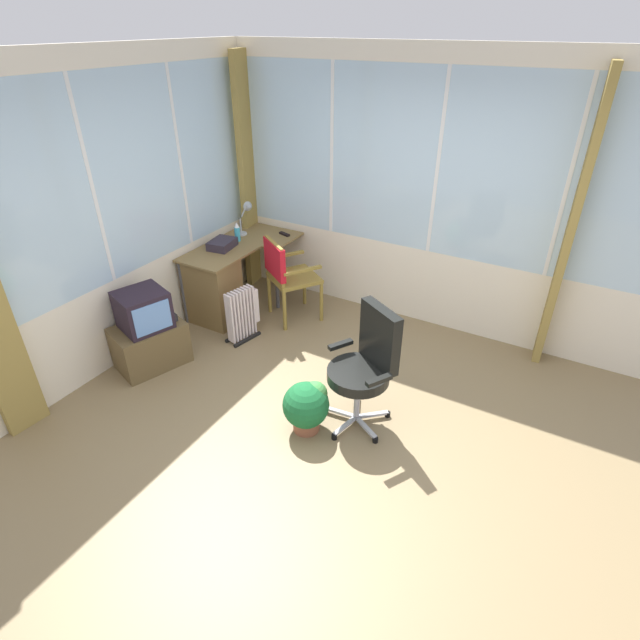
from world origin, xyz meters
TOP-DOWN VIEW (x-y plane):
  - ground at (0.00, 0.00)m, footprint 5.17×5.60m
  - north_window_panel at (0.00, 2.33)m, footprint 4.17×0.07m
  - east_window_panel at (2.11, 0.00)m, footprint 0.07×4.60m
  - curtain_corner at (1.98, 2.20)m, footprint 0.33×0.11m
  - curtain_east_far at (2.03, -1.26)m, footprint 0.33×0.10m
  - desk at (1.01, 1.98)m, footprint 1.35×0.78m
  - desk_lamp at (1.73, 2.05)m, footprint 0.24×0.21m
  - tv_remote at (1.89, 1.65)m, footprint 0.09×0.16m
  - spray_bottle at (1.48, 2.01)m, footprint 0.06×0.06m
  - paper_tray at (1.23, 2.03)m, footprint 0.33×0.27m
  - wooden_armchair at (1.36, 1.33)m, footprint 0.67×0.67m
  - office_chair at (0.31, -0.15)m, footprint 0.60×0.62m
  - tv_on_stand at (-0.00, 1.98)m, footprint 0.75×0.62m
  - space_heater at (0.82, 1.49)m, footprint 0.41×0.24m
  - potted_plant at (-0.03, 0.20)m, footprint 0.38×0.38m

SIDE VIEW (x-z plane):
  - ground at x=0.00m, z-range -0.06..0.00m
  - potted_plant at x=-0.03m, z-range 0.03..0.47m
  - space_heater at x=0.82m, z-range 0.00..0.58m
  - tv_on_stand at x=0.00m, z-range -0.04..0.74m
  - desk at x=1.01m, z-range 0.03..0.79m
  - office_chair at x=0.31m, z-range 0.08..1.12m
  - wooden_armchair at x=1.36m, z-range 0.14..1.08m
  - tv_remote at x=1.89m, z-range 0.76..0.78m
  - paper_tray at x=1.23m, z-range 0.76..0.85m
  - spray_bottle at x=1.48m, z-range 0.75..0.97m
  - desk_lamp at x=1.73m, z-range 0.81..1.19m
  - curtain_corner at x=1.98m, z-range 0.00..2.65m
  - curtain_east_far at x=2.03m, z-range 0.00..2.65m
  - east_window_panel at x=2.11m, z-range 0.00..2.75m
  - north_window_panel at x=0.00m, z-range 0.00..2.75m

